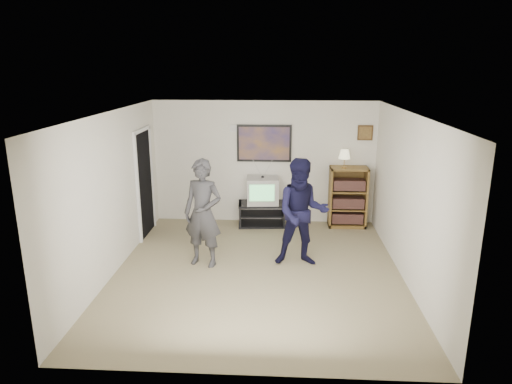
# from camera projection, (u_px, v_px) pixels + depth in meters

# --- Properties ---
(room_shell) EXTENTS (4.51, 5.00, 2.51)m
(room_shell) POSITION_uv_depth(u_px,v_px,m) (259.00, 191.00, 7.23)
(room_shell) COLOR #756B4A
(room_shell) RESTS_ON ground
(media_stand) EXTENTS (0.99, 0.60, 0.47)m
(media_stand) POSITION_uv_depth(u_px,v_px,m) (262.00, 214.00, 9.32)
(media_stand) COLOR black
(media_stand) RESTS_ON room_shell
(crt_television) EXTENTS (0.67, 0.58, 0.53)m
(crt_television) POSITION_uv_depth(u_px,v_px,m) (263.00, 190.00, 9.18)
(crt_television) COLOR #AAA9A5
(crt_television) RESTS_ON media_stand
(bookshelf) EXTENTS (0.74, 0.42, 1.22)m
(bookshelf) POSITION_uv_depth(u_px,v_px,m) (348.00, 197.00, 9.17)
(bookshelf) COLOR brown
(bookshelf) RESTS_ON room_shell
(table_lamp) EXTENTS (0.23, 0.23, 0.36)m
(table_lamp) POSITION_uv_depth(u_px,v_px,m) (344.00, 159.00, 8.92)
(table_lamp) COLOR #FFF8C1
(table_lamp) RESTS_ON bookshelf
(person_tall) EXTENTS (0.73, 0.58, 1.76)m
(person_tall) POSITION_uv_depth(u_px,v_px,m) (203.00, 213.00, 7.30)
(person_tall) COLOR #303032
(person_tall) RESTS_ON room_shell
(person_short) EXTENTS (0.88, 0.70, 1.77)m
(person_short) POSITION_uv_depth(u_px,v_px,m) (302.00, 213.00, 7.31)
(person_short) COLOR black
(person_short) RESTS_ON room_shell
(controller_left) EXTENTS (0.06, 0.12, 0.03)m
(controller_left) POSITION_uv_depth(u_px,v_px,m) (202.00, 191.00, 7.41)
(controller_left) COLOR white
(controller_left) RESTS_ON person_tall
(controller_right) EXTENTS (0.08, 0.13, 0.04)m
(controller_right) POSITION_uv_depth(u_px,v_px,m) (302.00, 198.00, 7.44)
(controller_right) COLOR white
(controller_right) RESTS_ON person_short
(poster) EXTENTS (1.10, 0.03, 0.75)m
(poster) POSITION_uv_depth(u_px,v_px,m) (264.00, 143.00, 9.17)
(poster) COLOR black
(poster) RESTS_ON room_shell
(air_vent) EXTENTS (0.28, 0.02, 0.14)m
(air_vent) POSITION_uv_depth(u_px,v_px,m) (237.00, 128.00, 9.12)
(air_vent) COLOR white
(air_vent) RESTS_ON room_shell
(small_picture) EXTENTS (0.30, 0.03, 0.30)m
(small_picture) POSITION_uv_depth(u_px,v_px,m) (365.00, 133.00, 9.00)
(small_picture) COLOR #4A2F17
(small_picture) RESTS_ON room_shell
(doorway) EXTENTS (0.03, 0.85, 2.00)m
(doorway) POSITION_uv_depth(u_px,v_px,m) (144.00, 184.00, 8.62)
(doorway) COLOR black
(doorway) RESTS_ON room_shell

